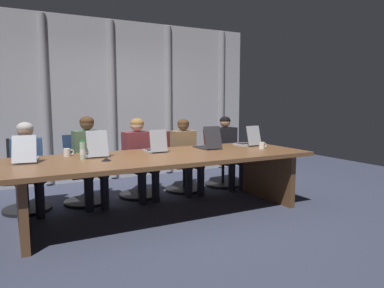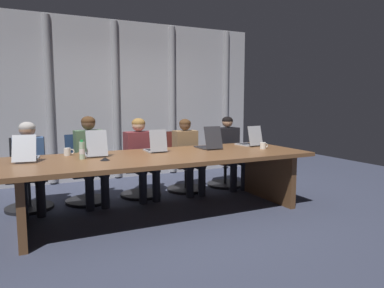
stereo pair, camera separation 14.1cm
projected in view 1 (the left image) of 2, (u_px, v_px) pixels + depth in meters
ground_plane at (164, 214)px, 4.43m from camera, size 10.99×10.99×0.00m
conference_table at (164, 167)px, 4.36m from camera, size 3.70×1.30×0.75m
curtain_backdrop at (112, 101)px, 6.34m from camera, size 5.49×0.17×2.83m
laptop_left_end at (26, 156)px, 3.90m from camera, size 0.30×0.51×0.30m
laptop_left_mid at (95, 151)px, 4.25m from camera, size 0.26×0.44×0.32m
laptop_center at (155, 147)px, 4.61m from camera, size 0.23×0.36×0.30m
laptop_right_mid at (208, 144)px, 4.93m from camera, size 0.26×0.43×0.32m
laptop_right_end at (248, 141)px, 5.28m from camera, size 0.27×0.39×0.30m
office_chair_left_end at (26, 183)px, 4.58m from camera, size 0.60×0.60×0.93m
office_chair_left_mid at (84, 177)px, 4.91m from camera, size 0.60×0.60×0.94m
office_chair_center at (138, 172)px, 5.28m from camera, size 0.60×0.60×0.92m
office_chair_right_mid at (183, 168)px, 5.62m from camera, size 0.60×0.60×0.93m
office_chair_right_end at (221, 164)px, 5.95m from camera, size 0.60×0.60×0.94m
person_left_end at (27, 162)px, 4.41m from camera, size 0.38×0.55×1.15m
person_left_mid at (90, 155)px, 4.76m from camera, size 0.41×0.56×1.20m
person_center at (140, 153)px, 5.09m from camera, size 0.44×0.57×1.16m
person_right_mid at (186, 151)px, 5.43m from camera, size 0.36×0.55×1.13m
person_right_end at (228, 148)px, 5.78m from camera, size 0.37×0.55×1.16m
water_bottle_primary at (83, 151)px, 3.99m from camera, size 0.06×0.06×0.22m
coffee_mug_near at (67, 152)px, 4.24m from camera, size 0.12×0.08×0.09m
coffee_mug_far at (262, 145)px, 4.93m from camera, size 0.12×0.08×0.09m
conference_mic_left_side at (106, 159)px, 3.92m from camera, size 0.11×0.11×0.03m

